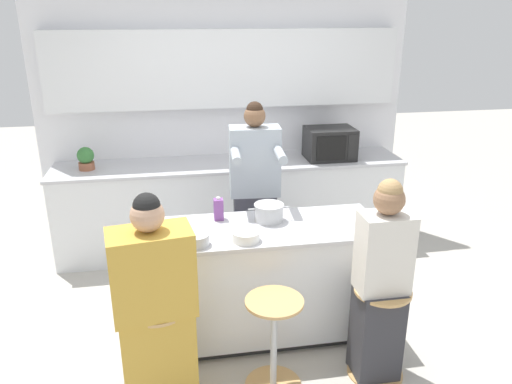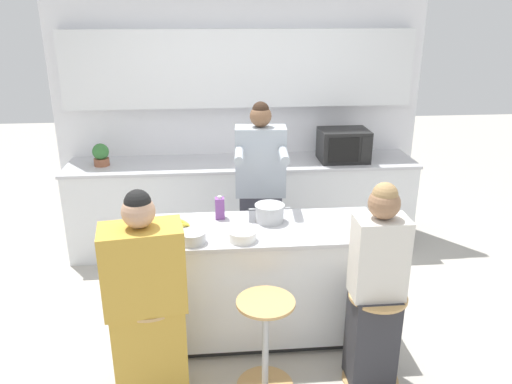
# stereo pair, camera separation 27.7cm
# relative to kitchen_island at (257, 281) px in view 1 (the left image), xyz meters

# --- Properties ---
(ground_plane) EXTENTS (16.00, 16.00, 0.00)m
(ground_plane) POSITION_rel_kitchen_island_xyz_m (0.00, 0.00, -0.45)
(ground_plane) COLOR #B2ADA3
(wall_back) EXTENTS (3.77, 0.22, 2.70)m
(wall_back) POSITION_rel_kitchen_island_xyz_m (0.00, 1.84, 1.09)
(wall_back) COLOR white
(wall_back) RESTS_ON ground_plane
(back_counter) EXTENTS (3.50, 0.64, 0.93)m
(back_counter) POSITION_rel_kitchen_island_xyz_m (0.00, 1.54, 0.01)
(back_counter) COLOR silver
(back_counter) RESTS_ON ground_plane
(kitchen_island) EXTENTS (1.80, 0.65, 0.90)m
(kitchen_island) POSITION_rel_kitchen_island_xyz_m (0.00, 0.00, 0.00)
(kitchen_island) COLOR black
(kitchen_island) RESTS_ON ground_plane
(bar_stool_leftmost) EXTENTS (0.38, 0.38, 0.67)m
(bar_stool_leftmost) POSITION_rel_kitchen_island_xyz_m (-0.72, -0.56, -0.09)
(bar_stool_leftmost) COLOR tan
(bar_stool_leftmost) RESTS_ON ground_plane
(bar_stool_center) EXTENTS (0.38, 0.38, 0.67)m
(bar_stool_center) POSITION_rel_kitchen_island_xyz_m (0.00, -0.60, -0.09)
(bar_stool_center) COLOR tan
(bar_stool_center) RESTS_ON ground_plane
(bar_stool_rightmost) EXTENTS (0.38, 0.38, 0.67)m
(bar_stool_rightmost) POSITION_rel_kitchen_island_xyz_m (0.72, -0.60, -0.09)
(bar_stool_rightmost) COLOR tan
(bar_stool_rightmost) RESTS_ON ground_plane
(person_cooking) EXTENTS (0.45, 0.56, 1.70)m
(person_cooking) POSITION_rel_kitchen_island_xyz_m (0.09, 0.63, 0.38)
(person_cooking) COLOR #383842
(person_cooking) RESTS_ON ground_plane
(person_wrapped_blanket) EXTENTS (0.52, 0.35, 1.43)m
(person_wrapped_blanket) POSITION_rel_kitchen_island_xyz_m (-0.73, -0.59, 0.22)
(person_wrapped_blanket) COLOR gold
(person_wrapped_blanket) RESTS_ON ground_plane
(person_seated_near) EXTENTS (0.33, 0.26, 1.42)m
(person_seated_near) POSITION_rel_kitchen_island_xyz_m (0.71, -0.59, 0.21)
(person_seated_near) COLOR #333338
(person_seated_near) RESTS_ON ground_plane
(cooking_pot) EXTENTS (0.31, 0.22, 0.13)m
(cooking_pot) POSITION_rel_kitchen_island_xyz_m (0.10, 0.11, 0.51)
(cooking_pot) COLOR #B7BABC
(cooking_pot) RESTS_ON kitchen_island
(fruit_bowl) EXTENTS (0.19, 0.19, 0.07)m
(fruit_bowl) POSITION_rel_kitchen_island_xyz_m (-0.12, -0.20, 0.48)
(fruit_bowl) COLOR white
(fruit_bowl) RESTS_ON kitchen_island
(mixing_bowl_steel) EXTENTS (0.18, 0.18, 0.08)m
(mixing_bowl_steel) POSITION_rel_kitchen_island_xyz_m (-0.45, -0.21, 0.48)
(mixing_bowl_steel) COLOR #B7BABC
(mixing_bowl_steel) RESTS_ON kitchen_island
(coffee_cup_near) EXTENTS (0.12, 0.09, 0.09)m
(coffee_cup_near) POSITION_rel_kitchen_island_xyz_m (0.72, -0.18, 0.49)
(coffee_cup_near) COLOR #4C7099
(coffee_cup_near) RESTS_ON kitchen_island
(banana_bunch) EXTENTS (0.15, 0.11, 0.05)m
(banana_bunch) POSITION_rel_kitchen_island_xyz_m (-0.55, 0.07, 0.46)
(banana_bunch) COLOR yellow
(banana_bunch) RESTS_ON kitchen_island
(juice_carton) EXTENTS (0.07, 0.07, 0.18)m
(juice_carton) POSITION_rel_kitchen_island_xyz_m (-0.26, 0.20, 0.52)
(juice_carton) COLOR #7A428E
(juice_carton) RESTS_ON kitchen_island
(microwave) EXTENTS (0.48, 0.38, 0.32)m
(microwave) POSITION_rel_kitchen_island_xyz_m (1.01, 1.50, 0.64)
(microwave) COLOR black
(microwave) RESTS_ON back_counter
(potted_plant) EXTENTS (0.16, 0.16, 0.22)m
(potted_plant) POSITION_rel_kitchen_island_xyz_m (-1.39, 1.54, 0.59)
(potted_plant) COLOR #93563D
(potted_plant) RESTS_ON back_counter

